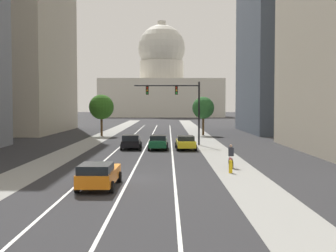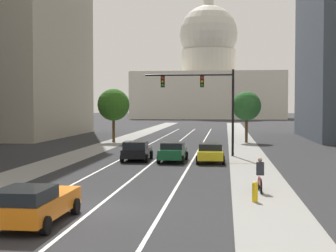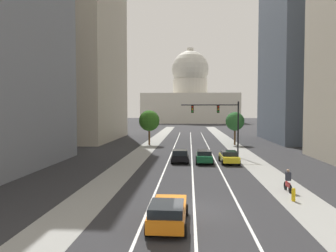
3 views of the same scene
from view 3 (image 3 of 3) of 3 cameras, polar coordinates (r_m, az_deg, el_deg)
name	(u,v)px [view 3 (image 3 of 3)]	position (r m, az deg, el deg)	size (l,w,h in m)	color
ground_plane	(191,143)	(60.04, 4.07, -3.07)	(400.00, 400.00, 0.00)	#2B2B2D
sidewalk_left	(149,146)	(55.50, -3.40, -3.55)	(3.11, 130.00, 0.01)	gray
sidewalk_right	(234,147)	(55.59, 11.58, -3.59)	(3.11, 130.00, 0.01)	gray
lane_stripe_left	(171,154)	(45.22, 0.55, -4.98)	(0.16, 90.00, 0.01)	white
lane_stripe_center	(192,154)	(45.15, 4.16, -5.00)	(0.16, 90.00, 0.01)	white
lane_stripe_right	(212,155)	(45.26, 7.77, -5.00)	(0.16, 90.00, 0.01)	white
office_tower_far_left	(69,29)	(72.71, -16.95, 16.01)	(19.64, 26.48, 45.73)	#B7AD99
office_tower_far_right	(312,40)	(71.66, 23.93, 13.60)	(16.59, 23.04, 39.64)	#4C5666
capitol_building	(190,97)	(159.02, 3.91, 5.15)	(45.77, 23.32, 36.25)	beige
car_yellow	(229,157)	(38.18, 10.66, -5.34)	(2.14, 4.50, 1.42)	yellow
car_green	(204,156)	(38.00, 6.38, -5.32)	(2.04, 4.43, 1.48)	#14512D
car_orange	(168,212)	(17.61, 0.01, -14.85)	(2.09, 4.78, 1.48)	orange
car_black	(180,156)	(38.30, 2.11, -5.23)	(2.15, 4.34, 1.53)	black
traffic_signal_mast	(221,117)	(42.48, 9.25, 1.53)	(7.48, 0.39, 7.25)	black
fire_hydrant	(293,194)	(23.79, 21.18, -11.14)	(0.26, 0.35, 0.91)	yellow
cyclist	(288,181)	(26.18, 20.33, -8.98)	(0.37, 1.70, 1.72)	black
street_tree_near_right	(235,121)	(58.45, 11.68, 0.79)	(3.29, 3.29, 5.81)	#51381E
street_tree_near_left	(149,121)	(57.18, -3.31, 0.93)	(3.66, 3.66, 6.12)	#51381E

